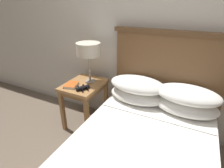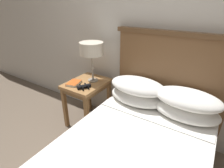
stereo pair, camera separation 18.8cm
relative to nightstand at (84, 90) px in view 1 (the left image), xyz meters
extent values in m
cube|color=beige|center=(0.69, 0.37, 0.81)|extent=(8.00, 0.06, 2.60)
cube|color=#AD7A47|center=(0.00, 0.00, 0.07)|extent=(0.43, 0.54, 0.04)
cube|color=brown|center=(0.00, 0.00, 0.03)|extent=(0.40, 0.51, 0.05)
cube|color=olive|center=(-0.18, -0.23, -0.22)|extent=(0.04, 0.04, 0.55)
cube|color=olive|center=(0.18, -0.23, -0.22)|extent=(0.04, 0.04, 0.55)
cube|color=olive|center=(-0.18, 0.23, -0.22)|extent=(0.04, 0.04, 0.55)
cube|color=olive|center=(0.18, 0.23, -0.22)|extent=(0.04, 0.04, 0.55)
cube|color=white|center=(0.91, -0.05, 0.00)|extent=(1.07, 0.28, 0.01)
cube|color=brown|center=(0.91, 0.30, 0.10)|extent=(1.17, 0.06, 1.19)
cube|color=brown|center=(0.91, 0.30, 0.72)|extent=(1.23, 0.10, 0.04)
ellipsoid|color=white|center=(0.66, 0.06, 0.07)|extent=(0.60, 0.36, 0.15)
ellipsoid|color=white|center=(1.16, 0.06, 0.07)|extent=(0.60, 0.36, 0.15)
ellipsoid|color=white|center=(0.66, 0.06, 0.20)|extent=(0.60, 0.36, 0.15)
ellipsoid|color=white|center=(1.16, 0.06, 0.20)|extent=(0.60, 0.36, 0.15)
cylinder|color=gray|center=(0.04, 0.08, 0.10)|extent=(0.13, 0.13, 0.01)
cylinder|color=gray|center=(0.04, 0.08, 0.27)|extent=(0.02, 0.02, 0.32)
sphere|color=gray|center=(0.04, 0.08, 0.25)|extent=(0.04, 0.04, 0.04)
cylinder|color=beige|center=(0.04, 0.08, 0.50)|extent=(0.28, 0.28, 0.15)
cube|color=silver|center=(-0.09, -0.12, 0.11)|extent=(0.17, 0.20, 0.03)
cube|color=orange|center=(-0.09, -0.12, 0.12)|extent=(0.17, 0.20, 0.00)
cube|color=orange|center=(-0.15, -0.14, 0.11)|extent=(0.05, 0.17, 0.03)
cylinder|color=black|center=(0.07, -0.17, 0.11)|extent=(0.08, 0.10, 0.04)
cylinder|color=black|center=(0.11, -0.19, 0.11)|extent=(0.05, 0.03, 0.05)
cylinder|color=black|center=(0.03, -0.15, 0.11)|extent=(0.04, 0.03, 0.04)
cylinder|color=black|center=(0.10, -0.11, 0.11)|extent=(0.08, 0.10, 0.04)
cylinder|color=black|center=(0.14, -0.14, 0.11)|extent=(0.05, 0.03, 0.05)
cylinder|color=black|center=(0.06, -0.09, 0.11)|extent=(0.04, 0.03, 0.04)
cube|color=black|center=(0.08, -0.14, 0.12)|extent=(0.07, 0.06, 0.01)
cylinder|color=black|center=(0.08, -0.14, 0.13)|extent=(0.02, 0.02, 0.02)
camera|label=1|loc=(1.16, -1.57, 1.00)|focal=28.00mm
camera|label=2|loc=(1.32, -1.48, 1.00)|focal=28.00mm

